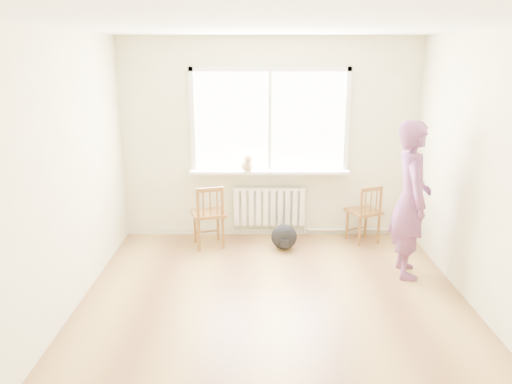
{
  "coord_description": "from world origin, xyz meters",
  "views": [
    {
      "loc": [
        -0.19,
        -4.44,
        2.46
      ],
      "look_at": [
        -0.18,
        1.2,
        0.9
      ],
      "focal_mm": 35.0,
      "sensor_mm": 36.0,
      "label": 1
    }
  ],
  "objects_px": {
    "chair_right": "(365,214)",
    "cat": "(247,163)",
    "chair_left": "(209,216)",
    "backpack": "(284,237)",
    "person": "(411,200)"
  },
  "relations": [
    {
      "from": "chair_left",
      "to": "person",
      "type": "bearing_deg",
      "value": 144.48
    },
    {
      "from": "chair_left",
      "to": "backpack",
      "type": "distance_m",
      "value": 1.02
    },
    {
      "from": "cat",
      "to": "chair_left",
      "type": "bearing_deg",
      "value": -155.92
    },
    {
      "from": "chair_left",
      "to": "backpack",
      "type": "bearing_deg",
      "value": 159.19
    },
    {
      "from": "person",
      "to": "backpack",
      "type": "distance_m",
      "value": 1.72
    },
    {
      "from": "chair_left",
      "to": "cat",
      "type": "relative_size",
      "value": 2.05
    },
    {
      "from": "chair_right",
      "to": "backpack",
      "type": "bearing_deg",
      "value": -9.9
    },
    {
      "from": "chair_left",
      "to": "person",
      "type": "relative_size",
      "value": 0.47
    },
    {
      "from": "person",
      "to": "backpack",
      "type": "xyz_separation_m",
      "value": [
        -1.37,
        0.75,
        -0.72
      ]
    },
    {
      "from": "person",
      "to": "cat",
      "type": "bearing_deg",
      "value": 62.13
    },
    {
      "from": "person",
      "to": "cat",
      "type": "distance_m",
      "value": 2.18
    },
    {
      "from": "chair_right",
      "to": "cat",
      "type": "distance_m",
      "value": 1.72
    },
    {
      "from": "person",
      "to": "chair_left",
      "type": "bearing_deg",
      "value": 74.19
    },
    {
      "from": "chair_left",
      "to": "person",
      "type": "xyz_separation_m",
      "value": [
        2.35,
        -0.84,
        0.47
      ]
    },
    {
      "from": "chair_left",
      "to": "backpack",
      "type": "relative_size",
      "value": 2.5
    }
  ]
}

